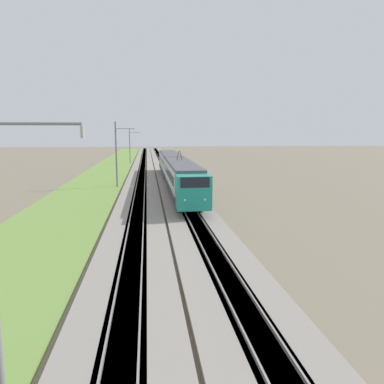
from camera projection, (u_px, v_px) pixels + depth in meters
name	position (u px, v px, depth m)	size (l,w,h in m)	color
ballast_main	(141.00, 182.00, 53.41)	(240.00, 4.40, 0.30)	gray
ballast_adjacent	(173.00, 182.00, 53.95)	(240.00, 4.40, 0.30)	gray
track_main	(141.00, 182.00, 53.40)	(240.00, 1.57, 0.45)	#4C4238
track_adjacent	(173.00, 182.00, 53.95)	(240.00, 1.57, 0.45)	#4C4238
grass_verge	(94.00, 184.00, 52.65)	(240.00, 8.02, 0.12)	olive
passenger_train	(175.00, 169.00, 49.87)	(41.49, 2.91, 5.10)	teal
catenary_mast_mid	(117.00, 154.00, 48.71)	(0.22, 2.56, 8.59)	slate
catenary_mast_far	(130.00, 146.00, 88.10)	(0.22, 2.56, 8.20)	slate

